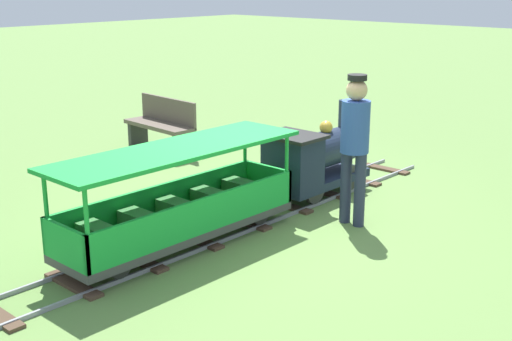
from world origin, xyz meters
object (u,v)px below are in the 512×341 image
(locomotive, at_px, (313,159))
(passenger_car, at_px, (180,206))
(conductor_person, at_px, (355,138))
(park_bench, at_px, (162,125))

(locomotive, bearing_deg, passenger_car, -90.00)
(passenger_car, height_order, conductor_person, conductor_person)
(conductor_person, xyz_separation_m, park_bench, (-3.93, 0.63, -0.54))
(passenger_car, xyz_separation_m, park_bench, (-3.05, 2.30, -0.01))
(passenger_car, distance_m, park_bench, 3.82)
(locomotive, xyz_separation_m, conductor_person, (0.88, -0.44, 0.47))
(conductor_person, bearing_deg, passenger_car, -117.73)
(passenger_car, height_order, park_bench, passenger_car)
(locomotive, height_order, park_bench, locomotive)
(passenger_car, bearing_deg, conductor_person, 62.27)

